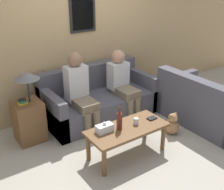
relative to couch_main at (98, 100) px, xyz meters
The scene contains 13 objects.
ground_plane 0.62m from the couch_main, 90.00° to the right, with size 16.00×16.00×0.00m, color #ADA899.
wall_back 1.12m from the couch_main, 90.00° to the left, with size 9.00×0.08×2.60m.
couch_main is the anchor object (origin of this frame).
couch_side 1.82m from the couch_main, 43.46° to the right, with size 0.93×1.56×0.85m.
coffee_table 1.26m from the couch_main, 104.10° to the right, with size 1.12×0.51×0.43m.
side_table_with_lamp 1.27m from the couch_main, behind, with size 0.43×0.40×1.07m.
wine_bottle 1.28m from the couch_main, 109.20° to the right, with size 0.08×0.08×0.33m.
drinking_glass 1.23m from the couch_main, 97.03° to the right, with size 0.07×0.07×0.09m.
book_stack 1.24m from the couch_main, 83.94° to the right, with size 0.13×0.09×0.02m.
tissue_box 1.30m from the couch_main, 118.40° to the right, with size 0.23×0.12×0.15m.
person_left 0.61m from the couch_main, 157.45° to the right, with size 0.34×0.63×1.23m.
person_right 0.53m from the couch_main, 26.96° to the right, with size 0.34×0.63×1.14m.
teddy_bear 1.34m from the couch_main, 62.30° to the right, with size 0.22×0.22×0.35m.
Camera 1 is at (-2.33, -3.23, 2.36)m, focal length 45.00 mm.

